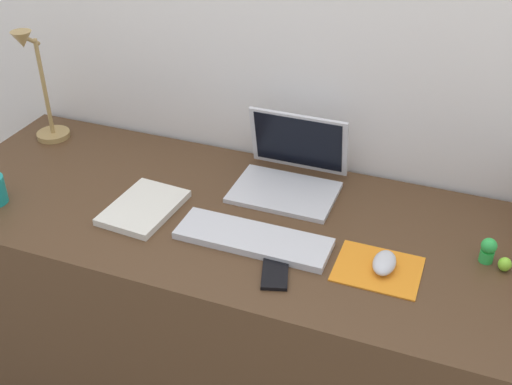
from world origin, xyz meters
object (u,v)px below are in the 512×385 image
Objects in this scene: toy_figurine_lime at (505,264)px; toy_figurine_green at (488,250)px; keyboard at (253,239)px; cell_phone at (275,272)px; laptop at (291,169)px; notebook_pad at (144,208)px; mouse at (384,263)px; desk_lamp at (40,89)px.

toy_figurine_green is at bearing 154.70° from toy_figurine_lime.
cell_phone is (0.10, -0.10, -0.01)m from keyboard.
cell_phone is (0.09, -0.40, -0.05)m from laptop.
notebook_pad is (-0.44, 0.13, 0.01)m from cell_phone.
notebook_pad is at bearing 175.78° from keyboard.
laptop is 2.34× the size of cell_phone.
toy_figurine_green is (0.48, 0.24, 0.03)m from cell_phone.
cell_phone is (-0.25, -0.11, -0.02)m from mouse.
toy_figurine_lime reaches higher than notebook_pad.
desk_lamp is at bearing 167.17° from mouse.
toy_figurine_green is at bearing 28.11° from mouse.
mouse is 0.30m from toy_figurine_lime.
cell_phone is 1.03m from desk_lamp.
mouse is at bearing 1.77° from keyboard.
mouse is 0.27m from cell_phone.
keyboard is 4.27× the size of mouse.
laptop is at bearing 163.86° from toy_figurine_green.
keyboard is at bearing -90.51° from laptop.
toy_figurine_green reaches higher than notebook_pad.
cell_phone is 1.88× the size of toy_figurine_green.
mouse is 0.40× the size of notebook_pad.
mouse reaches higher than notebook_pad.
keyboard is 0.63m from toy_figurine_lime.
notebook_pad is at bearing 147.33° from cell_phone.
toy_figurine_green reaches higher than keyboard.
desk_lamp is at bearing 141.34° from cell_phone.
keyboard is (-0.00, -0.30, -0.04)m from laptop.
desk_lamp reaches higher than laptop.
toy_figurine_green is 1.88× the size of toy_figurine_lime.
mouse is 0.27m from toy_figurine_green.
laptop is at bearing 163.17° from toy_figurine_lime.
toy_figurine_lime reaches higher than keyboard.
mouse is at bearing -151.89° from toy_figurine_green.
notebook_pad is at bearing -26.82° from desk_lamp.
desk_lamp is 5.65× the size of toy_figurine_green.
desk_lamp is (-0.85, -0.02, 0.13)m from laptop.
cell_phone is 0.33× the size of desk_lamp.
keyboard is 0.14m from cell_phone.
desk_lamp reaches higher than toy_figurine_green.
laptop reaches higher than keyboard.
keyboard is 3.20× the size of cell_phone.
laptop reaches higher than mouse.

